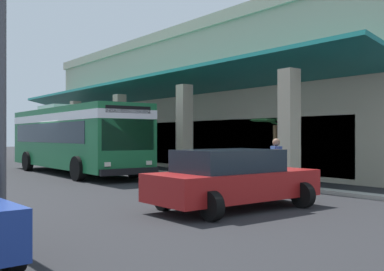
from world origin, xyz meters
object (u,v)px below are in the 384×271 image
(transit_bus, at_px, (74,135))
(parked_sedan_red, at_px, (233,179))
(potted_palm, at_px, (275,163))
(lot_light_pole, at_px, (1,13))
(pedestrian, at_px, (276,163))

(transit_bus, xyz_separation_m, parked_sedan_red, (12.64, -1.17, -1.10))
(transit_bus, relative_size, potted_palm, 4.43)
(potted_palm, bearing_deg, lot_light_pole, -68.28)
(parked_sedan_red, distance_m, pedestrian, 2.91)
(parked_sedan_red, bearing_deg, transit_bus, 174.71)
(lot_light_pole, bearing_deg, pedestrian, 100.00)
(transit_bus, xyz_separation_m, potted_palm, (8.40, 4.94, -1.12))
(transit_bus, xyz_separation_m, pedestrian, (11.59, 1.54, -0.87))
(lot_light_pole, bearing_deg, potted_palm, 111.72)
(parked_sedan_red, bearing_deg, lot_light_pole, -85.80)
(lot_light_pole, bearing_deg, transit_bus, 152.74)
(parked_sedan_red, relative_size, lot_light_pole, 0.62)
(transit_bus, relative_size, lot_light_pole, 1.57)
(potted_palm, xyz_separation_m, lot_light_pole, (4.65, -11.66, 3.11))
(parked_sedan_red, distance_m, lot_light_pole, 6.37)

